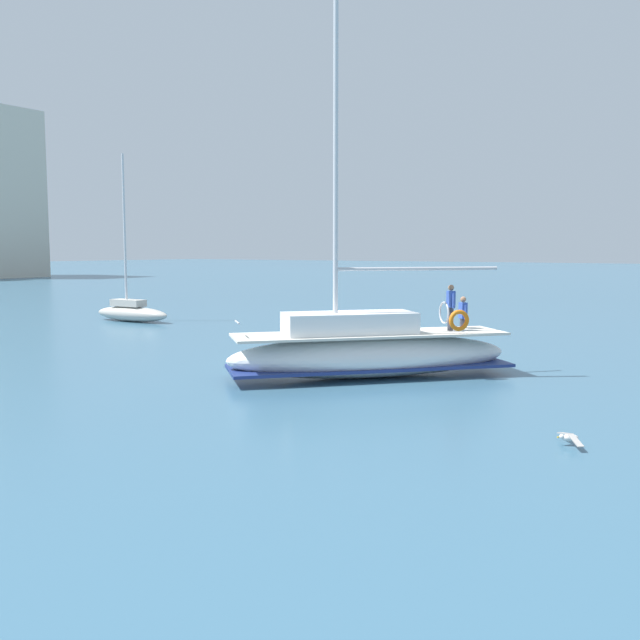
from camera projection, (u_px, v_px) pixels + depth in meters
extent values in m
plane|color=#38607A|center=(344.00, 366.00, 25.41)|extent=(400.00, 400.00, 0.00)
ellipsoid|color=white|center=(370.00, 356.00, 23.22)|extent=(8.70, 8.25, 1.40)
cube|color=navy|center=(370.00, 365.00, 23.25)|extent=(8.58, 8.14, 0.10)
cube|color=beige|center=(370.00, 334.00, 23.15)|extent=(8.22, 7.79, 0.08)
cube|color=white|center=(349.00, 323.00, 22.93)|extent=(4.32, 4.16, 0.70)
cylinder|color=silver|center=(336.00, 159.00, 22.28)|extent=(0.16, 0.16, 11.30)
cylinder|color=#B7B7BC|center=(418.00, 269.00, 23.33)|extent=(4.33, 3.98, 0.12)
cylinder|color=silver|center=(237.00, 322.00, 22.03)|extent=(0.65, 0.70, 0.06)
torus|color=orange|center=(459.00, 320.00, 22.59)|extent=(0.61, 0.58, 0.70)
cylinder|color=#33333D|center=(450.00, 319.00, 23.79)|extent=(0.20, 0.20, 0.80)
cube|color=#3351AD|center=(451.00, 299.00, 23.72)|extent=(0.36, 0.37, 0.56)
sphere|color=#9E7051|center=(451.00, 288.00, 23.68)|extent=(0.20, 0.20, 0.20)
cylinder|color=#3351AD|center=(454.00, 301.00, 23.52)|extent=(0.09, 0.09, 0.50)
cylinder|color=#3351AD|center=(448.00, 300.00, 23.94)|extent=(0.09, 0.09, 0.50)
cylinder|color=#33333D|center=(463.00, 323.00, 24.52)|extent=(0.20, 0.20, 0.35)
cube|color=#3351AD|center=(463.00, 310.00, 24.47)|extent=(0.36, 0.37, 0.56)
sphere|color=#9E7051|center=(463.00, 299.00, 24.43)|extent=(0.20, 0.20, 0.20)
cylinder|color=#3351AD|center=(466.00, 312.00, 24.27)|extent=(0.09, 0.09, 0.50)
cylinder|color=#3351AD|center=(460.00, 311.00, 24.69)|extent=(0.09, 0.09, 0.50)
torus|color=silver|center=(444.00, 313.00, 23.71)|extent=(0.56, 0.60, 0.76)
ellipsoid|color=#B7B2A8|center=(132.00, 314.00, 41.08)|extent=(1.52, 5.55, 0.89)
cube|color=#B7B2A8|center=(128.00, 303.00, 41.16)|extent=(0.93, 2.23, 0.40)
cylinder|color=silver|center=(125.00, 231.00, 40.80)|extent=(0.14, 0.14, 8.88)
ellipsoid|color=silver|center=(570.00, 438.00, 15.14)|extent=(0.36, 0.40, 0.16)
sphere|color=silver|center=(562.00, 437.00, 15.13)|extent=(0.11, 0.11, 0.11)
cone|color=gold|center=(559.00, 437.00, 15.12)|extent=(0.07, 0.08, 0.04)
cube|color=#9E9993|center=(576.00, 441.00, 14.85)|extent=(0.54, 0.45, 0.14)
cube|color=#9E9993|center=(565.00, 433.00, 15.42)|extent=(0.54, 0.45, 0.14)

